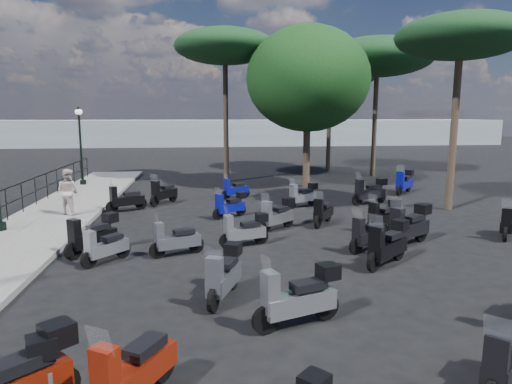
{
  "coord_description": "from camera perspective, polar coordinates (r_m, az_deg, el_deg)",
  "views": [
    {
      "loc": [
        -1.04,
        -11.22,
        3.74
      ],
      "look_at": [
        0.61,
        3.48,
        1.2
      ],
      "focal_mm": 32.0,
      "sensor_mm": 36.0,
      "label": 1
    }
  ],
  "objects": [
    {
      "name": "ground",
      "position": [
        11.87,
        -1.06,
        -8.62
      ],
      "size": [
        120.0,
        120.0,
        0.0
      ],
      "primitive_type": "plane",
      "color": "black",
      "rests_on": "ground"
    },
    {
      "name": "sidewalk",
      "position": [
        15.66,
        -26.69,
        -4.85
      ],
      "size": [
        3.0,
        30.0,
        0.15
      ],
      "primitive_type": "cube",
      "color": "slate",
      "rests_on": "ground"
    },
    {
      "name": "lamp_post_2",
      "position": [
        24.96,
        -21.1,
        6.0
      ],
      "size": [
        0.58,
        1.1,
        3.93
      ],
      "rotation": [
        0.0,
        0.0,
        0.36
      ],
      "color": "black",
      "rests_on": "sidewalk"
    },
    {
      "name": "pedestrian_far",
      "position": [
        17.71,
        -22.45,
        0.04
      ],
      "size": [
        0.99,
        0.89,
        1.66
      ],
      "primitive_type": "imported",
      "rotation": [
        0.0,
        0.0,
        2.75
      ],
      "color": "beige",
      "rests_on": "sidewalk"
    },
    {
      "name": "scooter_2",
      "position": [
        12.2,
        -18.36,
        -6.6
      ],
      "size": [
        1.03,
        1.2,
        1.18
      ],
      "rotation": [
        0.0,
        0.0,
        2.44
      ],
      "color": "black",
      "rests_on": "ground"
    },
    {
      "name": "scooter_3",
      "position": [
        13.08,
        -19.73,
        -5.15
      ],
      "size": [
        1.21,
        1.4,
        1.35
      ],
      "rotation": [
        0.0,
        0.0,
        2.45
      ],
      "color": "black",
      "rests_on": "ground"
    },
    {
      "name": "scooter_4",
      "position": [
        18.36,
        -16.0,
        -0.95
      ],
      "size": [
        1.46,
        0.95,
        1.3
      ],
      "rotation": [
        0.0,
        0.0,
        2.1
      ],
      "color": "black",
      "rests_on": "ground"
    },
    {
      "name": "scooter_5",
      "position": [
        19.48,
        -11.52,
        -0.15
      ],
      "size": [
        1.05,
        1.42,
        1.32
      ],
      "rotation": [
        0.0,
        0.0,
        2.53
      ],
      "color": "black",
      "rests_on": "ground"
    },
    {
      "name": "scooter_6",
      "position": [
        6.47,
        -15.12,
        -20.99
      ],
      "size": [
        0.98,
        1.52,
        1.35
      ],
      "rotation": [
        0.0,
        0.0,
        2.61
      ],
      "color": "black",
      "rests_on": "ground"
    },
    {
      "name": "scooter_7",
      "position": [
        8.3,
        5.31,
        -13.06
      ],
      "size": [
        1.69,
        0.86,
        1.4
      ],
      "rotation": [
        0.0,
        0.0,
        1.92
      ],
      "color": "black",
      "rests_on": "ground"
    },
    {
      "name": "scooter_8",
      "position": [
        9.41,
        -4.03,
        -10.37
      ],
      "size": [
        0.85,
        1.61,
        1.35
      ],
      "rotation": [
        0.0,
        0.0,
        2.77
      ],
      "color": "black",
      "rests_on": "ground"
    },
    {
      "name": "scooter_9",
      "position": [
        12.36,
        -10.02,
        -5.99
      ],
      "size": [
        1.45,
        0.74,
        1.21
      ],
      "rotation": [
        0.0,
        0.0,
        1.94
      ],
      "color": "black",
      "rests_on": "ground"
    },
    {
      "name": "scooter_10",
      "position": [
        14.84,
        2.68,
        -2.92
      ],
      "size": [
        1.33,
        1.19,
        1.3
      ],
      "rotation": [
        0.0,
        0.0,
        2.28
      ],
      "color": "black",
      "rests_on": "ground"
    },
    {
      "name": "scooter_11",
      "position": [
        16.62,
        -3.27,
        -1.71
      ],
      "size": [
        1.29,
        0.96,
        1.18
      ],
      "rotation": [
        0.0,
        0.0,
        2.17
      ],
      "color": "black",
      "rests_on": "ground"
    },
    {
      "name": "scooter_12",
      "position": [
        7.35,
        28.48,
        -18.16
      ],
      "size": [
        1.23,
        1.18,
        1.28
      ],
      "rotation": [
        0.0,
        0.0,
        2.34
      ],
      "color": "black",
      "rests_on": "ground"
    },
    {
      "name": "scooter_14",
      "position": [
        11.85,
        16.14,
        -6.37
      ],
      "size": [
        1.46,
        1.27,
        1.41
      ],
      "rotation": [
        0.0,
        0.0,
        2.26
      ],
      "color": "black",
      "rests_on": "ground"
    },
    {
      "name": "scooter_15",
      "position": [
        13.04,
        -1.43,
        -4.86
      ],
      "size": [
        1.47,
        0.7,
        1.21
      ],
      "rotation": [
        0.0,
        0.0,
        1.89
      ],
      "color": "black",
      "rests_on": "ground"
    },
    {
      "name": "scooter_16",
      "position": [
        18.59,
        5.86,
        -0.46
      ],
      "size": [
        1.4,
        0.92,
        1.23
      ],
      "rotation": [
        0.0,
        0.0,
        2.09
      ],
      "color": "black",
      "rests_on": "ground"
    },
    {
      "name": "scooter_17",
      "position": [
        20.26,
        -2.65,
        0.3
      ],
      "size": [
        1.34,
        0.9,
        1.21
      ],
      "rotation": [
        0.0,
        0.0,
        2.12
      ],
      "color": "black",
      "rests_on": "ground"
    },
    {
      "name": "scooter_20",
      "position": [
        12.98,
        14.01,
        -5.3
      ],
      "size": [
        1.44,
        0.88,
        1.26
      ],
      "rotation": [
        0.0,
        0.0,
        2.06
      ],
      "color": "black",
      "rests_on": "ground"
    },
    {
      "name": "scooter_21",
      "position": [
        13.81,
        18.59,
        -4.08
      ],
      "size": [
        1.67,
        1.17,
        1.49
      ],
      "rotation": [
        0.0,
        0.0,
        2.13
      ],
      "color": "black",
      "rests_on": "ground"
    },
    {
      "name": "scooter_22",
      "position": [
        15.64,
        8.35,
        -2.56
      ],
      "size": [
        0.96,
        1.38,
        1.26
      ],
      "rotation": [
        0.0,
        0.0,
        2.57
      ],
      "color": "black",
      "rests_on": "ground"
    },
    {
      "name": "scooter_23",
      "position": [
        19.63,
        14.04,
        0.01
      ],
      "size": [
        1.66,
        0.83,
        1.37
      ],
      "rotation": [
        0.0,
        0.0,
        1.91
      ],
      "color": "black",
      "rests_on": "ground"
    },
    {
      "name": "scooter_26",
      "position": [
        15.89,
        28.81,
        -3.46
      ],
      "size": [
        1.02,
        1.35,
        1.27
      ],
      "rotation": [
        0.0,
        0.0,
        2.52
      ],
      "color": "black",
      "rests_on": "ground"
    },
    {
      "name": "scooter_27",
      "position": [
        15.32,
        15.64,
        -2.93
      ],
      "size": [
        1.41,
        0.97,
        1.26
      ],
      "rotation": [
        0.0,
        0.0,
        2.11
      ],
      "color": "black",
      "rests_on": "ground"
    },
    {
      "name": "scooter_28",
      "position": [
        22.69,
        18.05,
        1.15
      ],
      "size": [
        1.35,
        1.43,
        1.43
      ],
      "rotation": [
        0.0,
        0.0,
        2.39
      ],
      "color": "black",
      "rests_on": "ground"
    },
    {
      "name": "broadleaf_tree",
      "position": [
        23.72,
        6.5,
        13.85
      ],
      "size": [
        6.23,
        6.23,
        8.12
      ],
      "color": "#38281E",
      "rests_on": "ground"
    },
    {
      "name": "pine_0",
      "position": [
        31.11,
        9.28,
        14.44
      ],
      "size": [
        6.31,
        6.31,
        7.47
      ],
      "color": "#38281E",
      "rests_on": "ground"
    },
    {
      "name": "pine_1",
      "position": [
        28.86,
        14.95,
        15.94
      ],
      "size": [
        6.58,
        6.58,
        8.18
      ],
      "color": "#38281E",
      "rests_on": "ground"
    },
    {
      "name": "pine_2",
      "position": [
        25.44,
        -3.89,
        17.62
      ],
      "size": [
        5.42,
        5.42,
        8.22
      ],
      "color": "#38281E",
      "rests_on": "ground"
    },
    {
      "name": "pine_3",
      "position": [
        19.47,
        24.21,
        17.16
      ],
      "size": [
        4.84,
        4.84,
        7.42
      ],
      "color": "#38281E",
      "rests_on": "ground"
    },
    {
      "name": "distant_hills",
      "position": [
        56.27,
        -5.39,
        7.42
      ],
      "size": [
        70.0,
        8.0,
        3.0
      ],
      "primitive_type": "cube",
      "color": "gray",
      "rests_on": "ground"
    }
  ]
}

